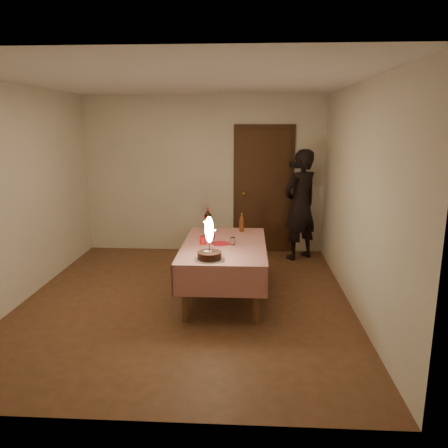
{
  "coord_description": "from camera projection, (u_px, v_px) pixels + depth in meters",
  "views": [
    {
      "loc": [
        0.75,
        -5.01,
        2.14
      ],
      "look_at": [
        0.46,
        0.12,
        0.95
      ],
      "focal_mm": 35.0,
      "sensor_mm": 36.0,
      "label": 1
    }
  ],
  "objects": [
    {
      "name": "clear_cup",
      "position": [
        232.0,
        241.0,
        5.34
      ],
      "size": [
        0.07,
        0.07,
        0.09
      ],
      "primitive_type": "cylinder",
      "color": "silver",
      "rests_on": "dining_table"
    },
    {
      "name": "cola_bottle",
      "position": [
        208.0,
        220.0,
        6.02
      ],
      "size": [
        0.1,
        0.1,
        0.32
      ],
      "color": "black",
      "rests_on": "dining_table"
    },
    {
      "name": "birthday_cake",
      "position": [
        209.0,
        248.0,
        4.74
      ],
      "size": [
        0.33,
        0.33,
        0.48
      ],
      "color": "white",
      "rests_on": "dining_table"
    },
    {
      "name": "dining_table",
      "position": [
        224.0,
        251.0,
        5.41
      ],
      "size": [
        1.02,
        1.72,
        0.69
      ],
      "color": "brown",
      "rests_on": "ground"
    },
    {
      "name": "red_plate",
      "position": [
        221.0,
        243.0,
        5.39
      ],
      "size": [
        0.22,
        0.22,
        0.01
      ],
      "primitive_type": "cylinder",
      "color": "#B90C1C",
      "rests_on": "dining_table"
    },
    {
      "name": "ground",
      "position": [
        186.0,
        301.0,
        5.4
      ],
      "size": [
        4.0,
        4.5,
        0.01
      ],
      "primitive_type": "cube",
      "color": "brown",
      "rests_on": "ground"
    },
    {
      "name": "napkin_stack",
      "position": [
        209.0,
        237.0,
        5.67
      ],
      "size": [
        0.15,
        0.15,
        0.02
      ],
      "primitive_type": "cube",
      "color": "#A2121E",
      "rests_on": "dining_table"
    },
    {
      "name": "red_cup",
      "position": [
        203.0,
        240.0,
        5.36
      ],
      "size": [
        0.08,
        0.08,
        0.1
      ],
      "primitive_type": "cylinder",
      "color": "red",
      "rests_on": "dining_table"
    },
    {
      "name": "room_shell",
      "position": [
        187.0,
        166.0,
        5.1
      ],
      "size": [
        4.04,
        4.54,
        2.62
      ],
      "color": "silver",
      "rests_on": "ground"
    },
    {
      "name": "photographer",
      "position": [
        300.0,
        205.0,
        6.91
      ],
      "size": [
        0.76,
        0.73,
        1.75
      ],
      "color": "black",
      "rests_on": "ground"
    },
    {
      "name": "amber_bottle_right",
      "position": [
        242.0,
        223.0,
        5.98
      ],
      "size": [
        0.06,
        0.06,
        0.26
      ],
      "color": "#5F2910",
      "rests_on": "dining_table"
    }
  ]
}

